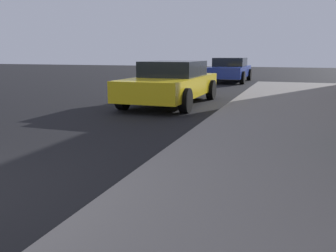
% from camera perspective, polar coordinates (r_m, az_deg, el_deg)
% --- Properties ---
extents(car_yellow, '(1.99, 4.59, 1.27)m').
position_cam_1_polar(car_yellow, '(10.80, 0.63, 6.99)').
color(car_yellow, yellow).
rests_on(car_yellow, ground_plane).
extents(car_blue, '(2.01, 4.25, 1.27)m').
position_cam_1_polar(car_blue, '(19.72, 9.76, 8.85)').
color(car_blue, '#233899').
rests_on(car_blue, ground_plane).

